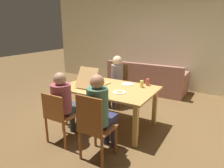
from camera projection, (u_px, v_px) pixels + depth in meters
ground_plane at (109, 124)px, 3.94m from camera, size 20.00×20.00×0.00m
back_wall at (161, 40)px, 5.99m from camera, size 7.73×0.12×2.82m
dining_table at (109, 92)px, 3.75m from camera, size 1.69×1.09×0.75m
chair_0 at (119, 83)px, 4.81m from camera, size 0.42×0.39×0.98m
person_0 at (116, 77)px, 4.64m from camera, size 0.28×0.46×1.19m
chair_1 at (94, 126)px, 2.74m from camera, size 0.42×0.43×0.98m
person_1 at (100, 110)px, 2.83m from camera, size 0.30×0.53×1.23m
chair_2 at (59, 115)px, 3.17m from camera, size 0.44×0.42×0.85m
person_2 at (64, 101)px, 3.24m from camera, size 0.32×0.51×1.16m
pizza_box_0 at (95, 82)px, 3.84m from camera, size 0.41×0.61×0.37m
plate_0 at (127, 84)px, 3.90m from camera, size 0.22×0.22×0.01m
plate_1 at (99, 91)px, 3.48m from camera, size 0.25×0.25×0.01m
plate_2 at (120, 92)px, 3.43m from camera, size 0.22×0.22×0.03m
drinking_glass_0 at (80, 77)px, 4.16m from camera, size 0.07×0.07×0.14m
drinking_glass_1 at (142, 84)px, 3.69m from camera, size 0.07×0.07×0.13m
drinking_glass_2 at (148, 82)px, 3.81m from camera, size 0.07×0.07×0.13m
couch at (146, 81)px, 5.87m from camera, size 2.17×0.90×0.85m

